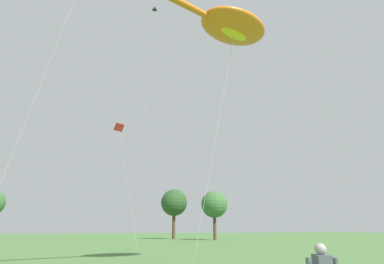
% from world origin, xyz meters
% --- Properties ---
extents(big_show_kite, '(10.86, 4.60, 14.89)m').
position_xyz_m(big_show_kite, '(0.55, 12.19, 14.32)').
color(big_show_kite, orange).
rests_on(big_show_kite, ground).
extents(small_kite_stunt_black, '(3.01, 1.36, 12.72)m').
position_xyz_m(small_kite_stunt_black, '(-3.83, 29.29, 11.78)').
color(small_kite_stunt_black, red).
rests_on(small_kite_stunt_black, ground).
extents(small_kite_diamond_red, '(0.79, 2.72, 24.29)m').
position_xyz_m(small_kite_diamond_red, '(-1.89, 23.79, 23.45)').
color(small_kite_diamond_red, black).
rests_on(small_kite_diamond_red, ground).
extents(tree_shrub_far, '(4.90, 4.90, 8.77)m').
position_xyz_m(tree_shrub_far, '(17.09, 50.73, 6.27)').
color(tree_shrub_far, '#513823').
rests_on(tree_shrub_far, ground).
extents(tree_oak_left, '(5.37, 5.37, 9.82)m').
position_xyz_m(tree_oak_left, '(11.83, 59.02, 7.07)').
color(tree_oak_left, '#513823').
rests_on(tree_oak_left, ground).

